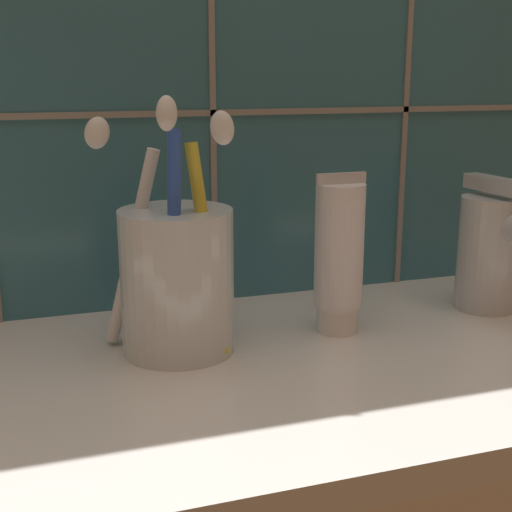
% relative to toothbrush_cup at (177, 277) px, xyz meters
% --- Properties ---
extents(sink_counter, '(0.71, 0.30, 0.02)m').
position_rel_toothbrush_cup_xyz_m(sink_counter, '(0.04, -0.04, -0.06)').
color(sink_counter, silver).
rests_on(sink_counter, ground).
extents(tile_wall_backsplash, '(0.81, 0.02, 0.48)m').
position_rel_toothbrush_cup_xyz_m(tile_wall_backsplash, '(0.04, 0.11, 0.16)').
color(tile_wall_backsplash, '#336B7F').
rests_on(tile_wall_backsplash, ground).
extents(toothbrush_cup, '(0.10, 0.08, 0.18)m').
position_rel_toothbrush_cup_xyz_m(toothbrush_cup, '(0.00, 0.00, 0.00)').
color(toothbrush_cup, silver).
rests_on(toothbrush_cup, sink_counter).
extents(toothpaste_tube, '(0.04, 0.04, 0.12)m').
position_rel_toothbrush_cup_xyz_m(toothpaste_tube, '(0.12, 0.00, 0.01)').
color(toothpaste_tube, white).
rests_on(toothpaste_tube, sink_counter).
extents(sink_faucet, '(0.05, 0.10, 0.11)m').
position_rel_toothbrush_cup_xyz_m(sink_faucet, '(0.27, 0.01, -0.00)').
color(sink_faucet, silver).
rests_on(sink_faucet, sink_counter).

